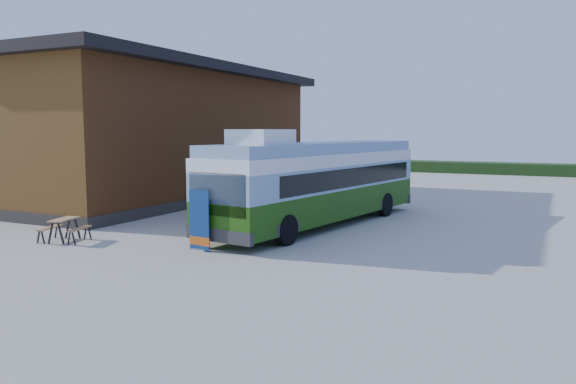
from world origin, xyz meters
The scene contains 10 objects.
ground centered at (0.00, 0.00, 0.00)m, with size 100.00×100.00×0.00m, color #BCB7AD.
barn centered at (-10.50, 10.00, 3.59)m, with size 9.60×21.20×7.50m.
hedge centered at (8.00, 38.00, 0.50)m, with size 40.00×3.00×1.00m, color #264419.
bus centered at (1.18, 5.16, 1.89)m, with size 4.57×13.10×3.95m.
awning centered at (-0.83, 5.02, 2.88)m, with size 3.29×4.67×0.53m.
banner centered at (-0.37, -1.18, 0.81)m, with size 0.86×0.27×1.99m.
picnic_table centered at (-5.57, -1.99, 0.61)m, with size 1.72×1.61×0.81m.
person_a centered at (-3.74, 8.31, 0.78)m, with size 0.57×0.37×1.56m, color #999999.
person_b centered at (0.72, 6.06, 0.84)m, with size 0.82×0.64×1.68m, color #999999.
slurry_tanker centered at (-5.70, 18.87, 1.24)m, with size 2.74×5.68×2.16m.
Camera 1 is at (10.11, -16.09, 3.90)m, focal length 35.00 mm.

